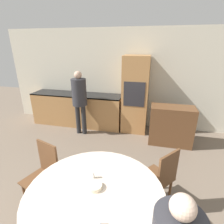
# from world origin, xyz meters

# --- Properties ---
(wall_back) EXTENTS (6.95, 0.05, 2.60)m
(wall_back) POSITION_xyz_m (0.00, 4.78, 1.30)
(wall_back) COLOR beige
(wall_back) RESTS_ON ground_plane
(kitchen_counter) EXTENTS (2.54, 0.60, 0.91)m
(kitchen_counter) POSITION_xyz_m (-1.35, 4.44, 0.47)
(kitchen_counter) COLOR #AD7A47
(kitchen_counter) RESTS_ON ground_plane
(oven_unit) EXTENTS (0.64, 0.59, 1.95)m
(oven_unit) POSITION_xyz_m (0.28, 4.45, 0.98)
(oven_unit) COLOR #AD7A47
(oven_unit) RESTS_ON ground_plane
(sideboard) EXTENTS (0.96, 0.45, 0.91)m
(sideboard) POSITION_xyz_m (1.18, 3.93, 0.45)
(sideboard) COLOR brown
(sideboard) RESTS_ON ground_plane
(dining_table) EXTENTS (1.44, 1.44, 0.78)m
(dining_table) POSITION_xyz_m (0.21, 1.41, 0.59)
(dining_table) COLOR brown
(dining_table) RESTS_ON ground_plane
(chair_far_left) EXTENTS (0.51, 0.51, 0.94)m
(chair_far_left) POSITION_xyz_m (-0.69, 1.82, 0.52)
(chair_far_left) COLOR brown
(chair_far_left) RESTS_ON ground_plane
(chair_far_right) EXTENTS (0.56, 0.56, 0.94)m
(chair_far_right) POSITION_xyz_m (0.91, 2.10, 0.52)
(chair_far_right) COLOR brown
(chair_far_right) RESTS_ON ground_plane
(person_standing) EXTENTS (0.36, 0.36, 1.62)m
(person_standing) POSITION_xyz_m (-1.03, 3.92, 1.00)
(person_standing) COLOR #262628
(person_standing) RESTS_ON ground_plane
(cup) EXTENTS (0.06, 0.06, 0.08)m
(cup) POSITION_xyz_m (0.35, 1.05, 0.81)
(cup) COLOR silver
(cup) RESTS_ON dining_table
(bowl_near) EXTENTS (0.16, 0.16, 0.05)m
(bowl_near) POSITION_xyz_m (0.19, 1.45, 0.80)
(bowl_near) COLOR beige
(bowl_near) RESTS_ON dining_table
(salt_shaker) EXTENTS (0.03, 0.03, 0.09)m
(salt_shaker) POSITION_xyz_m (0.13, 1.59, 0.82)
(salt_shaker) COLOR white
(salt_shaker) RESTS_ON dining_table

